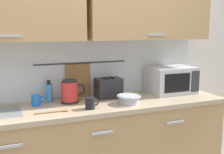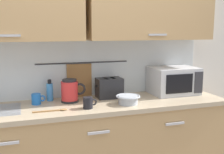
{
  "view_description": "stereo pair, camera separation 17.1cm",
  "coord_description": "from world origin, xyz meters",
  "px_view_note": "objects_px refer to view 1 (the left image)",
  "views": [
    {
      "loc": [
        -0.71,
        -1.97,
        1.54
      ],
      "look_at": [
        0.22,
        0.33,
        1.12
      ],
      "focal_mm": 44.37,
      "sensor_mm": 36.0,
      "label": 1
    },
    {
      "loc": [
        -0.55,
        -2.03,
        1.54
      ],
      "look_at": [
        0.22,
        0.33,
        1.12
      ],
      "focal_mm": 44.37,
      "sensor_mm": 36.0,
      "label": 2
    }
  ],
  "objects_px": {
    "dish_soap_bottle": "(49,92)",
    "wooden_spoon": "(57,112)",
    "microwave": "(170,80)",
    "mug_near_sink": "(36,100)",
    "mixing_bowl": "(129,99)",
    "toaster": "(108,88)",
    "mug_by_kettle": "(90,103)",
    "electric_kettle": "(70,91)"
  },
  "relations": [
    {
      "from": "dish_soap_bottle",
      "to": "wooden_spoon",
      "type": "xyz_separation_m",
      "value": [
        -0.0,
        -0.35,
        -0.08
      ]
    },
    {
      "from": "electric_kettle",
      "to": "wooden_spoon",
      "type": "height_order",
      "value": "electric_kettle"
    },
    {
      "from": "microwave",
      "to": "wooden_spoon",
      "type": "relative_size",
      "value": 1.67
    },
    {
      "from": "mixing_bowl",
      "to": "wooden_spoon",
      "type": "xyz_separation_m",
      "value": [
        -0.64,
        -0.02,
        -0.04
      ]
    },
    {
      "from": "mug_near_sink",
      "to": "mixing_bowl",
      "type": "bearing_deg",
      "value": -17.34
    },
    {
      "from": "microwave",
      "to": "wooden_spoon",
      "type": "bearing_deg",
      "value": -168.23
    },
    {
      "from": "microwave",
      "to": "electric_kettle",
      "type": "bearing_deg",
      "value": -179.79
    },
    {
      "from": "wooden_spoon",
      "to": "toaster",
      "type": "bearing_deg",
      "value": 27.83
    },
    {
      "from": "electric_kettle",
      "to": "mug_by_kettle",
      "type": "height_order",
      "value": "electric_kettle"
    },
    {
      "from": "mug_by_kettle",
      "to": "wooden_spoon",
      "type": "relative_size",
      "value": 0.44
    },
    {
      "from": "mug_by_kettle",
      "to": "wooden_spoon",
      "type": "height_order",
      "value": "mug_by_kettle"
    },
    {
      "from": "mug_near_sink",
      "to": "mixing_bowl",
      "type": "distance_m",
      "value": 0.8
    },
    {
      "from": "mug_by_kettle",
      "to": "wooden_spoon",
      "type": "bearing_deg",
      "value": 178.27
    },
    {
      "from": "dish_soap_bottle",
      "to": "toaster",
      "type": "distance_m",
      "value": 0.56
    },
    {
      "from": "microwave",
      "to": "electric_kettle",
      "type": "relative_size",
      "value": 2.03
    },
    {
      "from": "mug_near_sink",
      "to": "microwave",
      "type": "bearing_deg",
      "value": -0.1
    },
    {
      "from": "dish_soap_bottle",
      "to": "mug_by_kettle",
      "type": "height_order",
      "value": "dish_soap_bottle"
    },
    {
      "from": "mug_near_sink",
      "to": "dish_soap_bottle",
      "type": "bearing_deg",
      "value": 37.66
    },
    {
      "from": "microwave",
      "to": "electric_kettle",
      "type": "distance_m",
      "value": 1.06
    },
    {
      "from": "microwave",
      "to": "wooden_spoon",
      "type": "height_order",
      "value": "microwave"
    },
    {
      "from": "dish_soap_bottle",
      "to": "wooden_spoon",
      "type": "bearing_deg",
      "value": -90.22
    },
    {
      "from": "dish_soap_bottle",
      "to": "mug_by_kettle",
      "type": "bearing_deg",
      "value": -52.77
    },
    {
      "from": "mug_near_sink",
      "to": "toaster",
      "type": "bearing_deg",
      "value": 2.92
    },
    {
      "from": "mug_near_sink",
      "to": "mug_by_kettle",
      "type": "relative_size",
      "value": 1.0
    },
    {
      "from": "toaster",
      "to": "wooden_spoon",
      "type": "relative_size",
      "value": 0.93
    },
    {
      "from": "mug_near_sink",
      "to": "toaster",
      "type": "xyz_separation_m",
      "value": [
        0.68,
        0.03,
        0.05
      ]
    },
    {
      "from": "microwave",
      "to": "dish_soap_bottle",
      "type": "bearing_deg",
      "value": 175.44
    },
    {
      "from": "microwave",
      "to": "mug_by_kettle",
      "type": "relative_size",
      "value": 3.83
    },
    {
      "from": "electric_kettle",
      "to": "mug_near_sink",
      "type": "height_order",
      "value": "electric_kettle"
    },
    {
      "from": "mixing_bowl",
      "to": "toaster",
      "type": "height_order",
      "value": "toaster"
    },
    {
      "from": "microwave",
      "to": "mug_near_sink",
      "type": "distance_m",
      "value": 1.35
    },
    {
      "from": "dish_soap_bottle",
      "to": "wooden_spoon",
      "type": "relative_size",
      "value": 0.71
    },
    {
      "from": "toaster",
      "to": "microwave",
      "type": "bearing_deg",
      "value": -3.14
    },
    {
      "from": "electric_kettle",
      "to": "mixing_bowl",
      "type": "xyz_separation_m",
      "value": [
        0.47,
        -0.23,
        -0.06
      ]
    },
    {
      "from": "electric_kettle",
      "to": "mug_near_sink",
      "type": "distance_m",
      "value": 0.3
    },
    {
      "from": "dish_soap_bottle",
      "to": "mug_near_sink",
      "type": "distance_m",
      "value": 0.16
    },
    {
      "from": "electric_kettle",
      "to": "wooden_spoon",
      "type": "xyz_separation_m",
      "value": [
        -0.17,
        -0.25,
        -0.1
      ]
    },
    {
      "from": "wooden_spoon",
      "to": "dish_soap_bottle",
      "type": "bearing_deg",
      "value": 89.78
    },
    {
      "from": "toaster",
      "to": "mug_by_kettle",
      "type": "xyz_separation_m",
      "value": [
        -0.28,
        -0.3,
        -0.05
      ]
    },
    {
      "from": "microwave",
      "to": "toaster",
      "type": "distance_m",
      "value": 0.68
    },
    {
      "from": "toaster",
      "to": "mug_by_kettle",
      "type": "relative_size",
      "value": 2.13
    },
    {
      "from": "mug_near_sink",
      "to": "mug_by_kettle",
      "type": "bearing_deg",
      "value": -33.75
    }
  ]
}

